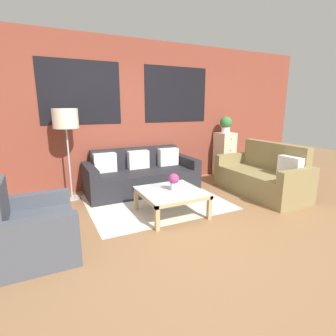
% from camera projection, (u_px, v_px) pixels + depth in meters
% --- Properties ---
extents(ground_plane, '(16.00, 16.00, 0.00)m').
position_uv_depth(ground_plane, '(198.00, 233.00, 3.32)').
color(ground_plane, '#8E6642').
extents(wall_back_brick, '(8.40, 0.09, 2.80)m').
position_uv_depth(wall_back_brick, '(132.00, 115.00, 5.13)').
color(wall_back_brick, brown).
rests_on(wall_back_brick, ground_plane).
extents(rug, '(2.20, 1.78, 0.00)m').
position_uv_depth(rug, '(156.00, 202.00, 4.40)').
color(rug, silver).
rests_on(rug, ground_plane).
extents(couch_dark, '(2.06, 0.88, 0.78)m').
position_uv_depth(couch_dark, '(141.00, 176.00, 4.95)').
color(couch_dark, '#232328').
rests_on(couch_dark, ground_plane).
extents(settee_vintage, '(0.80, 1.68, 0.92)m').
position_uv_depth(settee_vintage, '(263.00, 177.00, 4.77)').
color(settee_vintage, olive).
rests_on(settee_vintage, ground_plane).
extents(armchair_corner, '(0.80, 0.94, 0.84)m').
position_uv_depth(armchair_corner, '(32.00, 230.00, 2.79)').
color(armchair_corner, '#474C56').
rests_on(armchair_corner, ground_plane).
extents(coffee_table, '(0.88, 0.88, 0.36)m').
position_uv_depth(coffee_table, '(171.00, 194.00, 3.84)').
color(coffee_table, silver).
rests_on(coffee_table, ground_plane).
extents(floor_lamp, '(0.41, 0.41, 1.54)m').
position_uv_depth(floor_lamp, '(66.00, 122.00, 4.26)').
color(floor_lamp, '#B2B2B7').
rests_on(floor_lamp, ground_plane).
extents(drawer_cabinet, '(0.36, 0.43, 0.99)m').
position_uv_depth(drawer_cabinet, '(224.00, 154.00, 5.98)').
color(drawer_cabinet, beige).
rests_on(drawer_cabinet, ground_plane).
extents(potted_plant, '(0.26, 0.26, 0.36)m').
position_uv_depth(potted_plant, '(226.00, 124.00, 5.83)').
color(potted_plant, silver).
rests_on(potted_plant, drawer_cabinet).
extents(flower_vase, '(0.16, 0.16, 0.25)m').
position_uv_depth(flower_vase, '(174.00, 181.00, 3.83)').
color(flower_vase, silver).
rests_on(flower_vase, coffee_table).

